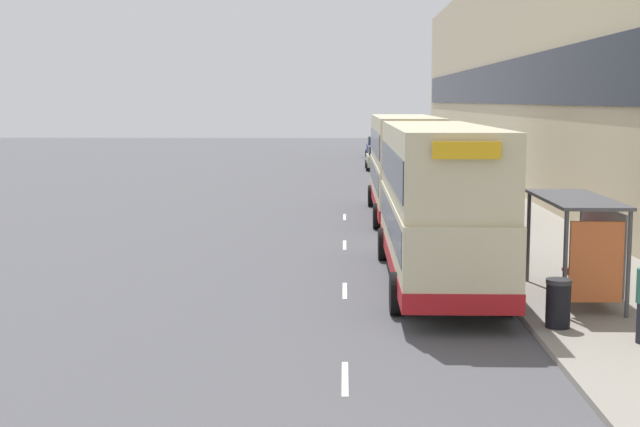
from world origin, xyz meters
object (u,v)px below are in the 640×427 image
object	(u,v)px
bus_shelter	(586,230)
car_1	(377,147)
car_0	(380,158)
double_decker_bus_near	(437,201)
litter_bin	(558,303)
double_decker_bus_ahead	(404,164)

from	to	relation	value
bus_shelter	car_1	world-z (taller)	bus_shelter
car_0	bus_shelter	bearing A→B (deg)	-85.73
double_decker_bus_near	litter_bin	world-z (taller)	double_decker_bus_near
car_0	double_decker_bus_near	bearing A→B (deg)	-90.13
car_0	litter_bin	bearing A→B (deg)	-87.51
double_decker_bus_ahead	car_1	xyz separation A→B (m)	(0.35, 40.44, -1.39)
car_1	litter_bin	world-z (taller)	car_1
double_decker_bus_near	car_1	distance (m)	54.57
bus_shelter	car_0	distance (m)	43.08
bus_shelter	car_1	bearing A→B (deg)	92.90
double_decker_bus_near	double_decker_bus_ahead	bearing A→B (deg)	89.77
car_1	litter_bin	size ratio (longest dim) A/B	3.94
double_decker_bus_near	car_0	world-z (taller)	double_decker_bus_near
double_decker_bus_ahead	litter_bin	distance (m)	19.36
double_decker_bus_near	car_0	xyz separation A→B (m)	(0.09, 40.45, -1.44)
double_decker_bus_ahead	litter_bin	xyz separation A→B (m)	(2.02, -19.19, -1.62)
litter_bin	bus_shelter	bearing A→B (deg)	64.62
bus_shelter	double_decker_bus_near	xyz separation A→B (m)	(-3.30, 2.50, 0.41)
bus_shelter	double_decker_bus_near	distance (m)	4.16
bus_shelter	car_1	distance (m)	57.13
litter_bin	double_decker_bus_ahead	bearing A→B (deg)	96.01
double_decker_bus_near	car_1	size ratio (longest dim) A/B	2.68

